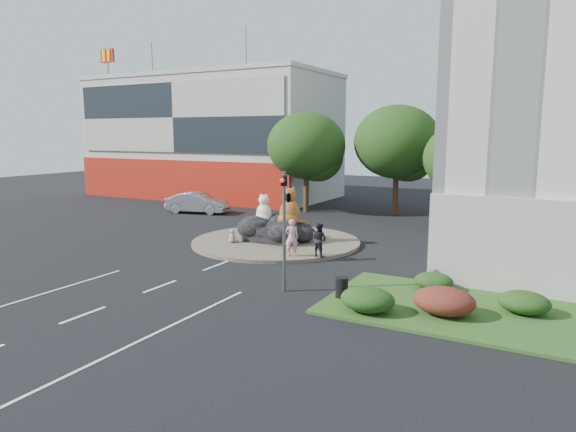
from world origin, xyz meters
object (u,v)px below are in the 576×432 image
at_px(pedestrian_dark, 319,240).
at_px(parked_car, 197,203).
at_px(pedestrian_pink, 292,238).
at_px(litter_bin, 342,287).
at_px(kitten_white, 288,240).
at_px(cat_white, 264,208).
at_px(cat_tabby, 290,206).
at_px(kitten_calico, 232,236).

xyz_separation_m(pedestrian_dark, parked_car, (-15.63, 9.68, -0.23)).
relative_size(pedestrian_pink, litter_bin, 2.44).
height_order(kitten_white, pedestrian_pink, pedestrian_pink).
bearing_deg(cat_white, cat_tabby, -0.42).
bearing_deg(cat_tabby, cat_white, 178.31).
distance_m(kitten_calico, parked_car, 13.22).
bearing_deg(pedestrian_pink, cat_tabby, -92.30).
distance_m(cat_white, kitten_white, 3.00).
xyz_separation_m(kitten_white, parked_car, (-13.00, 8.22, 0.30)).
distance_m(cat_tabby, litter_bin, 10.60).
relative_size(kitten_calico, pedestrian_pink, 0.41).
distance_m(kitten_calico, pedestrian_dark, 5.99).
bearing_deg(parked_car, litter_bin, -141.67).
xyz_separation_m(pedestrian_pink, parked_car, (-14.33, 10.26, -0.32)).
xyz_separation_m(cat_tabby, pedestrian_dark, (3.14, -2.61, -1.21)).
relative_size(cat_white, litter_bin, 2.33).
xyz_separation_m(kitten_white, litter_bin, (6.17, -6.89, -0.04)).
xyz_separation_m(parked_car, litter_bin, (19.17, -15.11, -0.34)).
distance_m(pedestrian_pink, pedestrian_dark, 1.43).
height_order(pedestrian_dark, litter_bin, pedestrian_dark).
relative_size(pedestrian_pink, parked_car, 0.37).
xyz_separation_m(cat_tabby, kitten_calico, (-2.79, -1.90, -1.70)).
bearing_deg(pedestrian_pink, pedestrian_dark, 171.41).
bearing_deg(kitten_white, pedestrian_dark, -51.35).
xyz_separation_m(cat_white, cat_tabby, (1.81, -0.05, 0.27)).
bearing_deg(kitten_white, pedestrian_pink, -79.21).
bearing_deg(cat_white, pedestrian_pink, -40.31).
bearing_deg(cat_tabby, pedestrian_pink, -60.04).
relative_size(cat_tabby, litter_bin, 3.01).
xyz_separation_m(kitten_calico, pedestrian_pink, (4.62, -1.28, 0.57)).
relative_size(kitten_white, parked_car, 0.14).
bearing_deg(kitten_calico, cat_white, 83.21).
relative_size(cat_tabby, kitten_white, 3.33).
relative_size(kitten_calico, kitten_white, 1.11).
bearing_deg(cat_white, pedestrian_dark, -27.00).
relative_size(cat_white, cat_tabby, 0.77).
height_order(kitten_calico, pedestrian_dark, pedestrian_dark).
bearing_deg(cat_white, kitten_white, -26.11).
bearing_deg(kitten_calico, pedestrian_pink, 4.35).
bearing_deg(parked_car, kitten_calico, -146.19).
xyz_separation_m(kitten_white, pedestrian_pink, (1.32, -2.03, 0.61)).
distance_m(cat_tabby, pedestrian_pink, 3.84).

